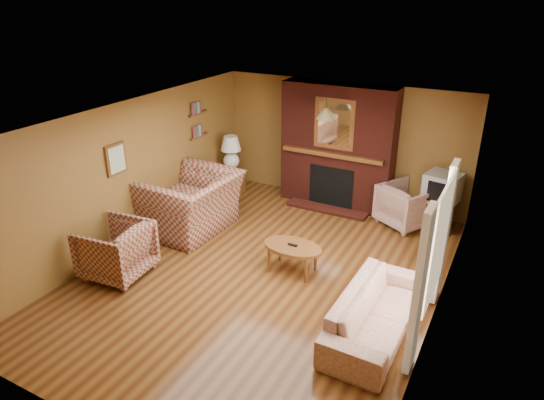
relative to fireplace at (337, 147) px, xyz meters
The scene contains 20 objects.
floor 3.21m from the fireplace, 90.00° to the right, with size 6.50×6.50×0.00m, color #4B2710.
ceiling 3.22m from the fireplace, 90.00° to the right, with size 6.50×6.50×0.00m, color white.
wall_back 0.27m from the fireplace, 90.00° to the left, with size 6.50×6.50×0.00m, color olive.
wall_front 6.23m from the fireplace, 90.00° to the right, with size 6.50×6.50×0.00m, color olive.
wall_left 3.89m from the fireplace, 129.95° to the right, with size 6.50×6.50×0.00m, color olive.
wall_right 3.89m from the fireplace, 50.05° to the right, with size 6.50×6.50×0.00m, color olive.
fireplace is the anchor object (origin of this frame).
window_right 4.02m from the fireplace, 52.40° to the right, with size 0.10×1.85×2.00m.
bookshelf 2.72m from the fireplace, 156.05° to the right, with size 0.09×0.55×0.71m.
botanical_print 4.12m from the fireplace, 126.90° to the right, with size 0.05×0.40×0.50m.
pendant_light 1.07m from the fireplace, 90.00° to the right, with size 0.36×0.36×0.48m.
plaid_loveseat 3.01m from the fireplace, 129.07° to the right, with size 1.59×1.39×1.03m, color maroon.
plaid_armchair 4.53m from the fireplace, 115.91° to the right, with size 0.90×0.93×0.84m, color maroon.
floral_sofa 4.07m from the fireplace, 61.43° to the right, with size 2.03×0.79×0.59m, color beige.
floral_armchair 1.71m from the fireplace, 11.12° to the right, with size 0.83×0.85×0.78m, color beige.
coffee_table 2.83m from the fireplace, 82.57° to the right, with size 0.93×0.57×0.47m.
side_table 2.35m from the fireplace, 165.71° to the right, with size 0.42×0.42×0.56m, color brown.
table_lamp 2.18m from the fireplace, 165.71° to the right, with size 0.42×0.42×0.69m.
tv_stand 2.25m from the fireplace, ahead, with size 0.50×0.46×0.55m, color black.
crt_tv 2.09m from the fireplace, ahead, with size 0.65×0.65×0.52m.
Camera 1 is at (3.08, -5.52, 4.06)m, focal length 32.00 mm.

